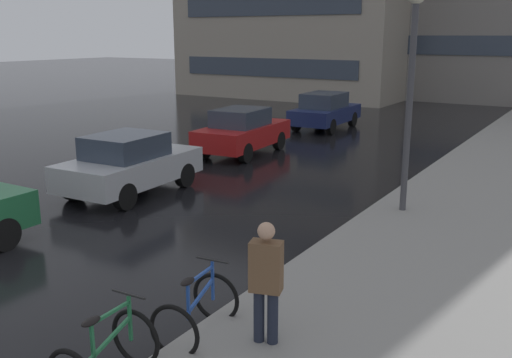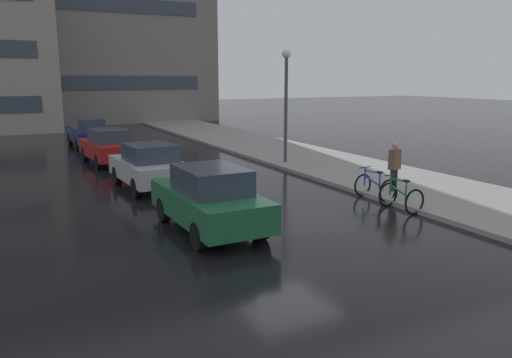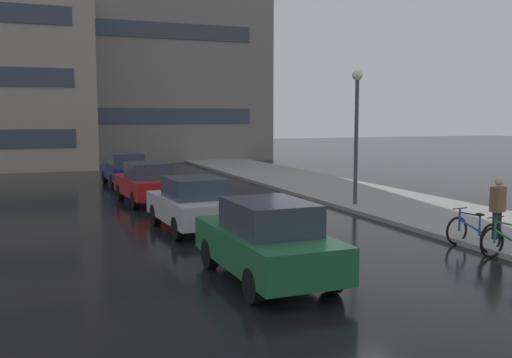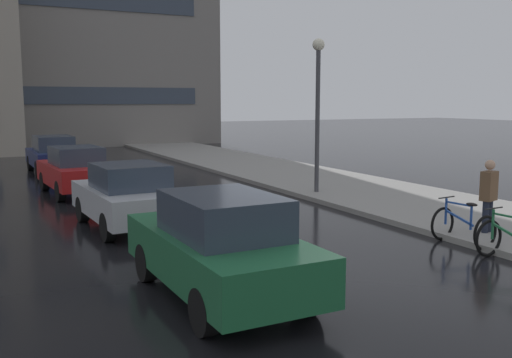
{
  "view_description": "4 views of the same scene",
  "coord_description": "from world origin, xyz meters",
  "px_view_note": "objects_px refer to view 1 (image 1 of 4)",
  "views": [
    {
      "loc": [
        8.0,
        -4.63,
        3.97
      ],
      "look_at": [
        1.9,
        5.15,
        1.04
      ],
      "focal_mm": 40.0,
      "sensor_mm": 36.0,
      "label": 1
    },
    {
      "loc": [
        -6.57,
        -11.17,
        3.78
      ],
      "look_at": [
        -0.15,
        1.54,
        0.87
      ],
      "focal_mm": 35.0,
      "sensor_mm": 36.0,
      "label": 2
    },
    {
      "loc": [
        -6.4,
        -10.27,
        3.28
      ],
      "look_at": [
        -0.72,
        4.46,
        1.56
      ],
      "focal_mm": 40.0,
      "sensor_mm": 36.0,
      "label": 3
    },
    {
      "loc": [
        -5.48,
        -7.76,
        3.03
      ],
      "look_at": [
        -0.19,
        2.84,
        1.4
      ],
      "focal_mm": 40.0,
      "sensor_mm": 36.0,
      "label": 4
    }
  ],
  "objects_px": {
    "car_silver": "(129,164)",
    "car_red": "(242,131)",
    "bicycle_second": "(196,311)",
    "bicycle_nearest": "(106,355)",
    "car_navy": "(325,111)",
    "pedestrian": "(266,281)",
    "streetlamp": "(412,70)"
  },
  "relations": [
    {
      "from": "car_silver",
      "to": "car_red",
      "type": "relative_size",
      "value": 0.96
    },
    {
      "from": "bicycle_second",
      "to": "bicycle_nearest",
      "type": "bearing_deg",
      "value": -99.05
    },
    {
      "from": "bicycle_second",
      "to": "car_silver",
      "type": "distance_m",
      "value": 7.62
    },
    {
      "from": "bicycle_nearest",
      "to": "car_red",
      "type": "bearing_deg",
      "value": 116.52
    },
    {
      "from": "car_red",
      "to": "bicycle_nearest",
      "type": "bearing_deg",
      "value": -63.48
    },
    {
      "from": "bicycle_nearest",
      "to": "bicycle_second",
      "type": "xyz_separation_m",
      "value": [
        0.22,
        1.4,
        -0.0
      ]
    },
    {
      "from": "car_navy",
      "to": "pedestrian",
      "type": "height_order",
      "value": "pedestrian"
    },
    {
      "from": "streetlamp",
      "to": "bicycle_second",
      "type": "bearing_deg",
      "value": -95.42
    },
    {
      "from": "bicycle_second",
      "to": "car_red",
      "type": "bearing_deg",
      "value": 120.39
    },
    {
      "from": "car_red",
      "to": "streetlamp",
      "type": "xyz_separation_m",
      "value": [
        6.82,
        -3.83,
        2.45
      ]
    },
    {
      "from": "bicycle_nearest",
      "to": "car_red",
      "type": "height_order",
      "value": "car_red"
    },
    {
      "from": "car_red",
      "to": "car_silver",
      "type": "bearing_deg",
      "value": -86.92
    },
    {
      "from": "car_silver",
      "to": "pedestrian",
      "type": "distance_m",
      "value": 8.24
    },
    {
      "from": "pedestrian",
      "to": "car_red",
      "type": "bearing_deg",
      "value": 124.62
    },
    {
      "from": "pedestrian",
      "to": "streetlamp",
      "type": "distance_m",
      "value": 6.88
    },
    {
      "from": "bicycle_second",
      "to": "car_red",
      "type": "distance_m",
      "value": 12.23
    },
    {
      "from": "bicycle_nearest",
      "to": "car_navy",
      "type": "relative_size",
      "value": 0.28
    },
    {
      "from": "pedestrian",
      "to": "streetlamp",
      "type": "bearing_deg",
      "value": 92.75
    },
    {
      "from": "bicycle_second",
      "to": "car_navy",
      "type": "bearing_deg",
      "value": 109.85
    },
    {
      "from": "car_red",
      "to": "streetlamp",
      "type": "distance_m",
      "value": 8.2
    },
    {
      "from": "car_silver",
      "to": "streetlamp",
      "type": "relative_size",
      "value": 0.79
    },
    {
      "from": "bicycle_second",
      "to": "streetlamp",
      "type": "bearing_deg",
      "value": 84.58
    },
    {
      "from": "car_navy",
      "to": "car_silver",
      "type": "bearing_deg",
      "value": -88.97
    },
    {
      "from": "car_red",
      "to": "streetlamp",
      "type": "bearing_deg",
      "value": -29.33
    },
    {
      "from": "bicycle_nearest",
      "to": "pedestrian",
      "type": "xyz_separation_m",
      "value": [
        1.17,
        1.61,
        0.58
      ]
    },
    {
      "from": "car_silver",
      "to": "car_navy",
      "type": "height_order",
      "value": "car_navy"
    },
    {
      "from": "car_red",
      "to": "pedestrian",
      "type": "bearing_deg",
      "value": -55.38
    },
    {
      "from": "bicycle_nearest",
      "to": "pedestrian",
      "type": "bearing_deg",
      "value": 53.99
    },
    {
      "from": "car_navy",
      "to": "bicycle_second",
      "type": "bearing_deg",
      "value": -70.15
    },
    {
      "from": "car_red",
      "to": "car_navy",
      "type": "relative_size",
      "value": 1.02
    },
    {
      "from": "car_silver",
      "to": "pedestrian",
      "type": "height_order",
      "value": "pedestrian"
    },
    {
      "from": "car_navy",
      "to": "bicycle_nearest",
      "type": "bearing_deg",
      "value": -72.2
    }
  ]
}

